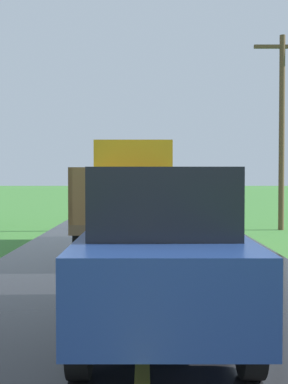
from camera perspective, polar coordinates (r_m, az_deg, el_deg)
name	(u,v)px	position (r m, az deg, el deg)	size (l,w,h in m)	color
banana_truck_near	(135,193)	(13.47, -1.04, -0.07)	(2.38, 5.82, 2.80)	#2D2D30
utility_pole_roadside	(283,125)	(18.83, 15.30, 7.24)	(2.00, 0.20, 6.87)	brown
following_car	(162,250)	(5.85, 2.04, -6.47)	(1.74, 4.10, 1.92)	navy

